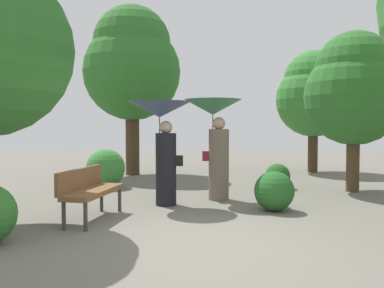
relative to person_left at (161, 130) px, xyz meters
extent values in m
plane|color=#6B665B|center=(0.60, -2.33, -1.44)|extent=(40.00, 40.00, 0.00)
cylinder|color=black|center=(0.08, 0.00, -0.76)|extent=(0.39, 0.39, 1.38)
sphere|color=tan|center=(0.08, 0.00, 0.04)|extent=(0.25, 0.25, 0.25)
cylinder|color=#333338|center=(-0.04, 0.00, -0.15)|extent=(0.02, 0.02, 0.78)
cone|color=#38476B|center=(-0.04, 0.00, 0.38)|extent=(1.19, 1.19, 0.30)
cube|color=black|center=(0.33, -0.01, -0.59)|extent=(0.14, 0.10, 0.20)
cylinder|color=#6B5B4C|center=(1.12, 0.57, -0.72)|extent=(0.41, 0.41, 1.45)
sphere|color=tan|center=(1.12, 0.57, 0.12)|extent=(0.26, 0.26, 0.26)
cylinder|color=#333338|center=(1.00, 0.58, -0.10)|extent=(0.02, 0.02, 0.79)
cone|color=#33724C|center=(1.00, 0.58, 0.45)|extent=(1.17, 1.17, 0.31)
cube|color=maroon|center=(0.86, 0.58, -0.55)|extent=(0.14, 0.10, 0.20)
cylinder|color=#38383D|center=(-0.96, -1.95, -1.22)|extent=(0.06, 0.06, 0.44)
cylinder|color=#38383D|center=(-1.29, -1.89, -1.22)|extent=(0.06, 0.06, 0.44)
cylinder|color=#38383D|center=(-0.70, -0.64, -1.22)|extent=(0.06, 0.06, 0.44)
cylinder|color=#38383D|center=(-1.03, -0.57, -1.22)|extent=(0.06, 0.06, 0.44)
cube|color=brown|center=(-1.00, -1.26, -0.98)|extent=(0.72, 1.56, 0.08)
cube|color=brown|center=(-1.23, -1.22, -0.79)|extent=(0.35, 1.48, 0.35)
cylinder|color=#42301E|center=(-1.27, 4.88, 0.67)|extent=(0.42, 0.42, 4.23)
sphere|color=#2D6B28|center=(-1.27, 4.88, 1.73)|extent=(2.97, 2.97, 2.97)
sphere|color=#2D6B28|center=(-1.27, 4.88, 2.57)|extent=(2.38, 2.38, 2.38)
cylinder|color=#42301E|center=(4.53, 5.57, 0.14)|extent=(0.32, 0.32, 3.16)
sphere|color=#387F33|center=(4.53, 5.57, 0.93)|extent=(2.41, 2.41, 2.41)
sphere|color=#387F33|center=(4.53, 5.57, 1.56)|extent=(1.93, 1.93, 1.93)
cylinder|color=#4C3823|center=(4.28, 1.62, 0.02)|extent=(0.29, 0.29, 2.93)
sphere|color=#2D6B28|center=(4.28, 1.62, 0.75)|extent=(2.24, 2.24, 2.24)
sphere|color=#2D6B28|center=(4.28, 1.62, 1.34)|extent=(1.79, 1.79, 1.79)
sphere|color=#235B23|center=(2.65, 2.08, -1.14)|extent=(0.60, 0.60, 0.60)
sphere|color=#235B23|center=(2.03, -0.55, -1.09)|extent=(0.71, 0.71, 0.71)
sphere|color=#387F33|center=(-1.55, 2.24, -0.97)|extent=(0.95, 0.95, 0.95)
camera|label=1|loc=(0.57, -7.77, 0.07)|focal=38.29mm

